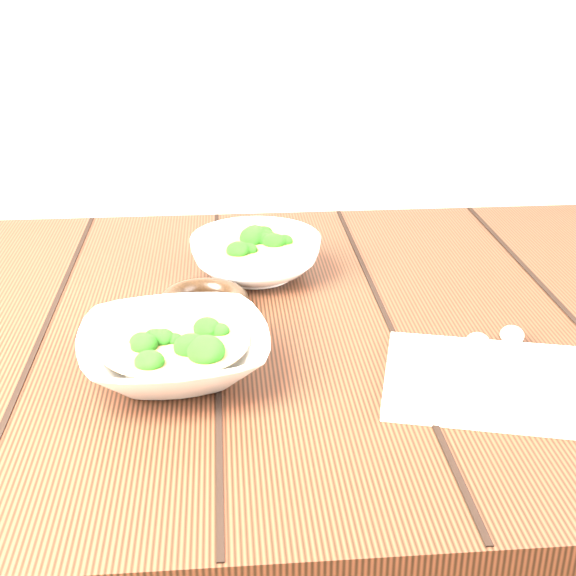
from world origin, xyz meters
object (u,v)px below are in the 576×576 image
at_px(table, 238,409).
at_px(trivet, 204,302).
at_px(soup_bowl_front, 174,350).
at_px(soup_bowl_back, 256,255).
at_px(napkin, 487,381).

relative_size(table, trivet, 10.98).
distance_m(soup_bowl_front, soup_bowl_back, 0.27).
bearing_deg(napkin, table, 160.88).
distance_m(table, soup_bowl_front, 0.20).
height_order(soup_bowl_back, napkin, soup_bowl_back).
height_order(table, trivet, trivet).
relative_size(soup_bowl_front, napkin, 1.06).
bearing_deg(table, soup_bowl_back, 77.24).
distance_m(soup_bowl_back, trivet, 0.13).
bearing_deg(soup_bowl_back, soup_bowl_front, -110.78).
xyz_separation_m(trivet, napkin, (0.29, -0.20, -0.01)).
bearing_deg(trivet, table, -39.35).
bearing_deg(soup_bowl_front, napkin, -10.06).
height_order(soup_bowl_front, trivet, soup_bowl_front).
xyz_separation_m(soup_bowl_back, napkin, (0.22, -0.31, -0.02)).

